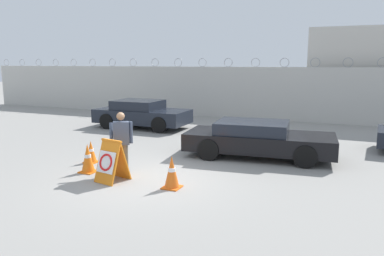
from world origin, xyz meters
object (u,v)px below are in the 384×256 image
(traffic_cone_near, at_px, (91,152))
(barricade_sign, at_px, (111,161))
(security_guard, at_px, (121,140))
(traffic_cone_far, at_px, (172,172))
(traffic_cone_mid, at_px, (88,158))
(parked_car_front_coupe, at_px, (142,114))
(parked_car_rear_sedan, at_px, (258,139))

(traffic_cone_near, bearing_deg, barricade_sign, -38.14)
(security_guard, bearing_deg, traffic_cone_far, 127.74)
(security_guard, bearing_deg, traffic_cone_near, -56.67)
(security_guard, distance_m, traffic_cone_mid, 1.09)
(barricade_sign, bearing_deg, security_guard, 111.40)
(traffic_cone_near, distance_m, traffic_cone_mid, 1.02)
(barricade_sign, relative_size, parked_car_front_coupe, 0.25)
(traffic_cone_mid, bearing_deg, parked_car_front_coupe, 108.82)
(security_guard, bearing_deg, parked_car_front_coupe, -98.63)
(traffic_cone_far, bearing_deg, parked_car_rear_sedan, 72.52)
(parked_car_front_coupe, bearing_deg, traffic_cone_mid, -71.74)
(barricade_sign, relative_size, traffic_cone_near, 1.62)
(traffic_cone_mid, height_order, parked_car_rear_sedan, parked_car_rear_sedan)
(barricade_sign, bearing_deg, traffic_cone_far, 15.78)
(traffic_cone_mid, distance_m, parked_car_front_coupe, 7.06)
(barricade_sign, relative_size, parked_car_rear_sedan, 0.23)
(security_guard, height_order, traffic_cone_near, security_guard)
(traffic_cone_mid, relative_size, parked_car_front_coupe, 0.18)
(traffic_cone_mid, relative_size, parked_car_rear_sedan, 0.17)
(security_guard, bearing_deg, traffic_cone_mid, -18.98)
(barricade_sign, bearing_deg, parked_car_front_coupe, 126.21)
(traffic_cone_mid, bearing_deg, traffic_cone_far, -5.88)
(traffic_cone_near, distance_m, parked_car_rear_sedan, 5.11)
(security_guard, xyz_separation_m, traffic_cone_far, (1.74, -0.54, -0.53))
(traffic_cone_near, bearing_deg, parked_car_front_coupe, 106.42)
(traffic_cone_far, distance_m, parked_car_front_coupe, 8.53)
(barricade_sign, distance_m, parked_car_rear_sedan, 4.76)
(barricade_sign, height_order, parked_car_rear_sedan, parked_car_rear_sedan)
(traffic_cone_near, xyz_separation_m, traffic_cone_far, (3.22, -1.12, 0.06))
(traffic_cone_far, relative_size, parked_car_rear_sedan, 0.17)
(traffic_cone_mid, xyz_separation_m, parked_car_rear_sedan, (3.83, 3.45, 0.19))
(security_guard, height_order, traffic_cone_mid, security_guard)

